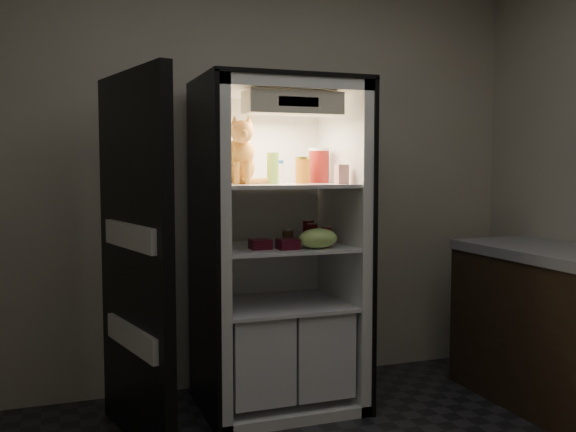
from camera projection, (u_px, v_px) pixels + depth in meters
name	position (u px, v px, depth m)	size (l,w,h in m)	color
room_shell	(398.00, 102.00, 2.35)	(3.60, 3.60, 3.60)	white
refrigerator	(276.00, 269.00, 3.71)	(0.90, 0.72, 1.88)	white
fridge_door	(134.00, 262.00, 3.18)	(0.26, 0.86, 1.85)	black
tabby_cat	(239.00, 159.00, 3.56)	(0.31, 0.36, 0.38)	#BA5F17
parmesan_shaker	(273.00, 168.00, 3.61)	(0.07, 0.07, 0.18)	#27902B
mayo_tub	(276.00, 172.00, 3.76)	(0.10, 0.10, 0.13)	white
salsa_jar	(303.00, 170.00, 3.65)	(0.09, 0.09, 0.15)	#9C1C0E
pepper_jar	(319.00, 165.00, 3.77)	(0.12, 0.12, 0.20)	maroon
cream_carton	(342.00, 174.00, 3.54)	(0.06, 0.06, 0.11)	white
soda_can_a	(308.00, 231.00, 3.84)	(0.07, 0.07, 0.13)	black
soda_can_b	(312.00, 233.00, 3.76)	(0.06, 0.06, 0.11)	black
soda_can_c	(326.00, 236.00, 3.62)	(0.06, 0.06, 0.11)	black
condiment_jar	(288.00, 236.00, 3.70)	(0.06, 0.06, 0.09)	#4E2B16
grape_bag	(318.00, 238.00, 3.50)	(0.22, 0.16, 0.11)	#A1CF60
berry_box_left	(260.00, 244.00, 3.47)	(0.11, 0.11, 0.05)	#4B0C18
berry_box_right	(288.00, 244.00, 3.47)	(0.11, 0.11, 0.05)	#4B0C18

